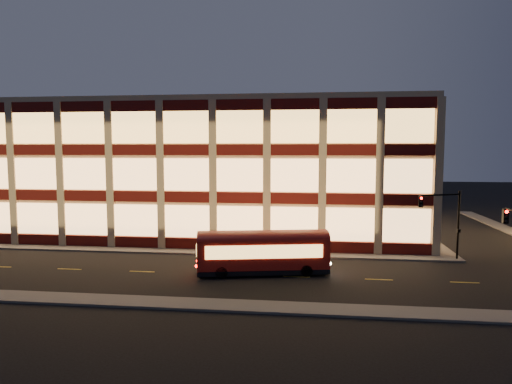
# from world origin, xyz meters

# --- Properties ---
(ground) EXTENTS (200.00, 200.00, 0.00)m
(ground) POSITION_xyz_m (0.00, 0.00, 0.00)
(ground) COLOR black
(ground) RESTS_ON ground
(sidewalk_office_south) EXTENTS (54.00, 2.00, 0.15)m
(sidewalk_office_south) POSITION_xyz_m (-3.00, 1.00, 0.07)
(sidewalk_office_south) COLOR #514F4C
(sidewalk_office_south) RESTS_ON ground
(sidewalk_office_east) EXTENTS (2.00, 30.00, 0.15)m
(sidewalk_office_east) POSITION_xyz_m (23.00, 17.00, 0.07)
(sidewalk_office_east) COLOR #514F4C
(sidewalk_office_east) RESTS_ON ground
(sidewalk_tower_west) EXTENTS (2.00, 30.00, 0.15)m
(sidewalk_tower_west) POSITION_xyz_m (34.00, 17.00, 0.07)
(sidewalk_tower_west) COLOR #514F4C
(sidewalk_tower_west) RESTS_ON ground
(sidewalk_near) EXTENTS (100.00, 2.00, 0.15)m
(sidewalk_near) POSITION_xyz_m (0.00, -13.00, 0.07)
(sidewalk_near) COLOR #514F4C
(sidewalk_near) RESTS_ON ground
(office_building) EXTENTS (50.45, 30.45, 14.50)m
(office_building) POSITION_xyz_m (-2.91, 16.91, 7.25)
(office_building) COLOR tan
(office_building) RESTS_ON ground
(traffic_signal_far) EXTENTS (3.79, 1.87, 6.00)m
(traffic_signal_far) POSITION_xyz_m (22.21, 0.24, 4.11)
(traffic_signal_far) COLOR black
(traffic_signal_far) RESTS_ON ground
(trolley_bus) EXTENTS (10.19, 4.38, 3.35)m
(trolley_bus) POSITION_xyz_m (7.41, -5.40, 1.86)
(trolley_bus) COLOR #9B0F08
(trolley_bus) RESTS_ON ground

